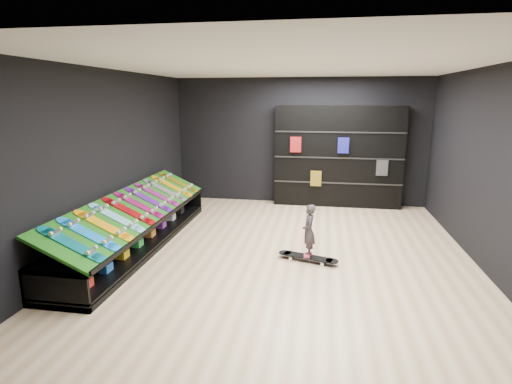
% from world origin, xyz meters
% --- Properties ---
extents(floor, '(6.00, 7.00, 0.01)m').
position_xyz_m(floor, '(0.00, 0.00, 0.00)').
color(floor, beige).
rests_on(floor, ground).
extents(ceiling, '(6.00, 7.00, 0.01)m').
position_xyz_m(ceiling, '(0.00, 0.00, 3.00)').
color(ceiling, white).
rests_on(ceiling, ground).
extents(wall_back, '(6.00, 0.02, 3.00)m').
position_xyz_m(wall_back, '(0.00, 3.50, 1.50)').
color(wall_back, black).
rests_on(wall_back, ground).
extents(wall_front, '(6.00, 0.02, 3.00)m').
position_xyz_m(wall_front, '(0.00, -3.50, 1.50)').
color(wall_front, black).
rests_on(wall_front, ground).
extents(wall_left, '(0.02, 7.00, 3.00)m').
position_xyz_m(wall_left, '(-3.00, 0.00, 1.50)').
color(wall_left, black).
rests_on(wall_left, ground).
extents(wall_right, '(0.02, 7.00, 3.00)m').
position_xyz_m(wall_right, '(3.00, 0.00, 1.50)').
color(wall_right, black).
rests_on(wall_right, ground).
extents(display_rack, '(0.90, 4.50, 0.50)m').
position_xyz_m(display_rack, '(-2.55, 0.00, 0.25)').
color(display_rack, black).
rests_on(display_rack, ground).
extents(turf_ramp, '(0.92, 4.50, 0.46)m').
position_xyz_m(turf_ramp, '(-2.50, 0.00, 0.71)').
color(turf_ramp, '#13530D').
rests_on(turf_ramp, display_rack).
extents(back_shelving, '(2.95, 0.34, 2.36)m').
position_xyz_m(back_shelving, '(0.93, 3.32, 1.18)').
color(back_shelving, black).
rests_on(back_shelving, ground).
extents(floor_skateboard, '(1.00, 0.48, 0.09)m').
position_xyz_m(floor_skateboard, '(0.40, -0.22, 0.04)').
color(floor_skateboard, black).
rests_on(floor_skateboard, ground).
extents(child, '(0.15, 0.20, 0.51)m').
position_xyz_m(child, '(0.40, -0.22, 0.34)').
color(child, black).
rests_on(child, floor_skateboard).
extents(display_board_0, '(0.93, 0.22, 0.50)m').
position_xyz_m(display_board_0, '(-2.49, -1.90, 0.74)').
color(display_board_0, '#0C8C99').
rests_on(display_board_0, turf_ramp).
extents(display_board_1, '(0.93, 0.22, 0.50)m').
position_xyz_m(display_board_1, '(-2.49, -1.52, 0.74)').
color(display_board_1, blue).
rests_on(display_board_1, turf_ramp).
extents(display_board_2, '(0.93, 0.22, 0.50)m').
position_xyz_m(display_board_2, '(-2.49, -1.14, 0.74)').
color(display_board_2, yellow).
rests_on(display_board_2, turf_ramp).
extents(display_board_3, '(0.93, 0.22, 0.50)m').
position_xyz_m(display_board_3, '(-2.49, -0.76, 0.74)').
color(display_board_3, '#0CB2E5').
rests_on(display_board_3, turf_ramp).
extents(display_board_4, '(0.93, 0.22, 0.50)m').
position_xyz_m(display_board_4, '(-2.49, -0.38, 0.74)').
color(display_board_4, red).
rests_on(display_board_4, turf_ramp).
extents(display_board_5, '(0.93, 0.22, 0.50)m').
position_xyz_m(display_board_5, '(-2.49, 0.00, 0.74)').
color(display_board_5, '#E5198C').
rests_on(display_board_5, turf_ramp).
extents(display_board_6, '(0.93, 0.22, 0.50)m').
position_xyz_m(display_board_6, '(-2.49, 0.38, 0.74)').
color(display_board_6, purple).
rests_on(display_board_6, turf_ramp).
extents(display_board_7, '(0.93, 0.22, 0.50)m').
position_xyz_m(display_board_7, '(-2.49, 0.76, 0.74)').
color(display_board_7, '#2626BF').
rests_on(display_board_7, turf_ramp).
extents(display_board_8, '(0.93, 0.22, 0.50)m').
position_xyz_m(display_board_8, '(-2.49, 1.14, 0.74)').
color(display_board_8, black).
rests_on(display_board_8, turf_ramp).
extents(display_board_9, '(0.93, 0.22, 0.50)m').
position_xyz_m(display_board_9, '(-2.49, 1.52, 0.74)').
color(display_board_9, orange).
rests_on(display_board_9, turf_ramp).
extents(display_board_10, '(0.93, 0.22, 0.50)m').
position_xyz_m(display_board_10, '(-2.49, 1.90, 0.74)').
color(display_board_10, yellow).
rests_on(display_board_10, turf_ramp).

